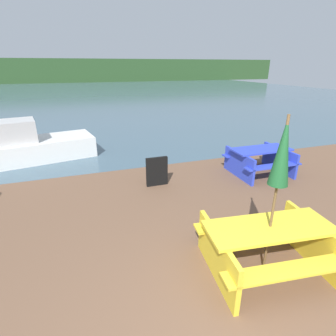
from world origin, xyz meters
TOP-DOWN VIEW (x-y plane):
  - water at (0.00, 30.87)m, footprint 60.00×50.00m
  - far_treeline at (0.00, 50.87)m, footprint 80.00×1.60m
  - picnic_table_yellow at (1.05, 1.18)m, footprint 1.99×1.59m
  - picnic_table_blue at (3.31, 4.35)m, footprint 1.63×1.39m
  - umbrella_darkgreen at (1.05, 1.18)m, footprint 0.26×0.26m
  - boat at (-2.98, 7.71)m, footprint 3.87×2.13m
  - signboard at (0.36, 4.53)m, footprint 0.55×0.08m

SIDE VIEW (x-z plane):
  - water at x=0.00m, z-range 0.00..0.00m
  - signboard at x=0.36m, z-range 0.00..0.75m
  - picnic_table_blue at x=3.31m, z-range 0.07..0.81m
  - picnic_table_yellow at x=1.05m, z-range 0.09..0.83m
  - boat at x=-2.98m, z-range -0.18..1.14m
  - umbrella_darkgreen at x=1.05m, z-range 0.67..2.99m
  - far_treeline at x=0.00m, z-range 0.00..4.00m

